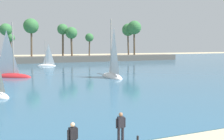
# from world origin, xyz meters

# --- Properties ---
(sea) EXTENTS (220.00, 102.44, 0.06)m
(sea) POSITION_xyz_m (0.00, 58.86, 0.03)
(sea) COLOR #33607F
(sea) RESTS_ON ground
(palm_headland) EXTENTS (89.80, 6.72, 13.42)m
(palm_headland) POSITION_xyz_m (-1.08, 69.98, 4.32)
(palm_headland) COLOR #605B54
(palm_headland) RESTS_ON ground
(person_rigging_by_gear) EXTENTS (0.53, 0.29, 1.67)m
(person_rigging_by_gear) POSITION_xyz_m (-4.00, 7.08, 0.89)
(person_rigging_by_gear) COLOR black
(person_rigging_by_gear) RESTS_ON ground
(person_at_waterline) EXTENTS (0.55, 0.21, 1.67)m
(person_at_waterline) POSITION_xyz_m (-1.31, 7.80, 0.89)
(person_at_waterline) COLOR #23232D
(person_at_waterline) RESTS_ON ground
(sailboat_near_shore) EXTENTS (2.01, 6.65, 9.64)m
(sailboat_near_shore) POSITION_xyz_m (8.14, 32.48, 0.93)
(sailboat_near_shore) COLOR white
(sailboat_near_shore) RESTS_ON sea
(sailboat_mid_bay) EXTENTS (4.63, 3.13, 6.50)m
(sailboat_mid_bay) POSITION_xyz_m (1.57, 57.95, 0.65)
(sailboat_mid_bay) COLOR white
(sailboat_mid_bay) RESTS_ON sea
(sailboat_toward_headland) EXTENTS (6.31, 4.98, 9.12)m
(sailboat_toward_headland) POSITION_xyz_m (-6.43, 38.54, 0.88)
(sailboat_toward_headland) COLOR red
(sailboat_toward_headland) RESTS_ON sea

